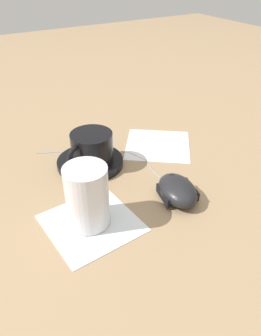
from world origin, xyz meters
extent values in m
plane|color=#9E7F5B|center=(0.00, 0.00, 0.00)|extent=(3.00, 3.00, 0.00)
cylinder|color=black|center=(-0.08, -0.02, 0.01)|extent=(0.14, 0.14, 0.01)
cylinder|color=black|center=(-0.08, -0.01, 0.04)|extent=(0.09, 0.09, 0.06)
torus|color=black|center=(-0.06, -0.06, 0.05)|extent=(0.03, 0.05, 0.05)
ellipsoid|color=black|center=(0.10, 0.07, 0.02)|extent=(0.11, 0.08, 0.04)
cylinder|color=black|center=(0.08, 0.08, 0.03)|extent=(0.01, 0.01, 0.01)
cube|color=black|center=(0.10, 0.04, 0.01)|extent=(0.05, 0.02, 0.02)
cube|color=black|center=(0.11, 0.10, 0.01)|extent=(0.05, 0.02, 0.02)
cylinder|color=gray|center=(0.03, 0.09, 0.00)|extent=(0.04, 0.00, 0.00)
cylinder|color=gray|center=(-0.01, 0.09, 0.00)|extent=(0.04, 0.01, 0.00)
cylinder|color=gray|center=(-0.06, 0.09, 0.00)|extent=(0.04, 0.02, 0.00)
cylinder|color=gray|center=(-0.10, 0.07, 0.00)|extent=(0.04, 0.03, 0.00)
cylinder|color=gray|center=(-0.12, 0.04, 0.00)|extent=(0.02, 0.04, 0.00)
cylinder|color=gray|center=(-0.14, 0.00, 0.00)|extent=(0.02, 0.04, 0.00)
cylinder|color=gray|center=(-0.16, -0.04, 0.00)|extent=(0.03, 0.04, 0.00)
cylinder|color=gray|center=(-0.18, -0.08, 0.00)|extent=(0.02, 0.04, 0.00)
sphere|color=gray|center=(0.05, 0.09, 0.00)|extent=(0.00, 0.00, 0.00)
sphere|color=gray|center=(0.01, 0.09, 0.00)|extent=(0.00, 0.00, 0.00)
sphere|color=gray|center=(-0.04, 0.10, 0.00)|extent=(0.00, 0.00, 0.00)
sphere|color=gray|center=(-0.08, 0.08, 0.00)|extent=(0.00, 0.00, 0.00)
sphere|color=gray|center=(-0.11, 0.06, 0.00)|extent=(0.00, 0.00, 0.00)
sphere|color=gray|center=(-0.14, 0.02, 0.00)|extent=(0.00, 0.00, 0.00)
sphere|color=gray|center=(-0.15, -0.03, 0.00)|extent=(0.00, 0.00, 0.00)
sphere|color=gray|center=(-0.17, -0.06, 0.00)|extent=(0.00, 0.00, 0.00)
sphere|color=gray|center=(-0.19, -0.10, 0.00)|extent=(0.00, 0.00, 0.00)
cube|color=white|center=(0.08, -0.09, 0.00)|extent=(0.16, 0.16, 0.00)
cylinder|color=silver|center=(0.08, -0.09, 0.06)|extent=(0.07, 0.07, 0.11)
cube|color=white|center=(-0.08, 0.16, 0.00)|extent=(0.21, 0.21, 0.00)
camera|label=1|loc=(0.47, -0.25, 0.39)|focal=35.00mm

